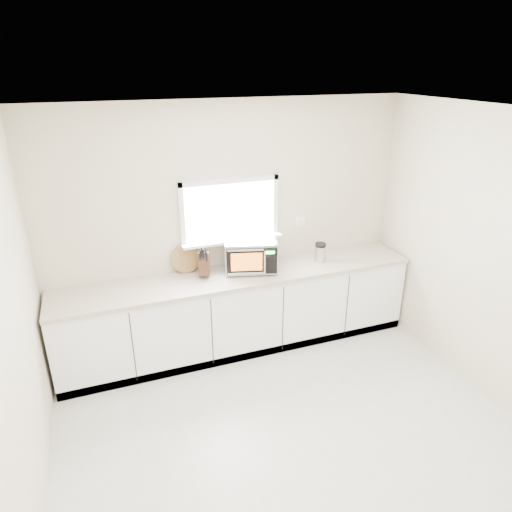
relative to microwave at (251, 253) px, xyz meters
name	(u,v)px	position (x,y,z in m)	size (l,w,h in m)	color
ground	(304,454)	(-0.16, -1.77, -1.11)	(4.00, 4.00, 0.00)	beige
back_wall	(230,226)	(-0.16, 0.23, 0.26)	(4.00, 0.17, 2.70)	beige
cabinets	(240,312)	(-0.16, -0.07, -0.67)	(3.92, 0.60, 0.88)	white
countertop	(239,276)	(-0.16, -0.08, -0.21)	(3.92, 0.64, 0.04)	beige
microwave	(251,253)	(0.00, 0.00, 0.00)	(0.65, 0.56, 0.36)	black
knife_block	(204,263)	(-0.52, 0.02, -0.04)	(0.18, 0.26, 0.34)	#49251A
cutting_board	(186,259)	(-0.68, 0.17, -0.03)	(0.31, 0.31, 0.02)	#A0773E
coffee_grinder	(320,252)	(0.82, -0.06, -0.08)	(0.14, 0.14, 0.22)	#B0B2B7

